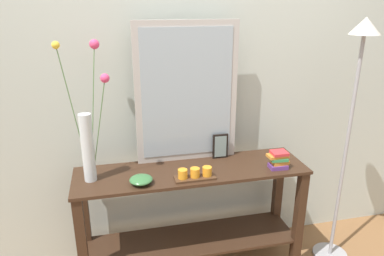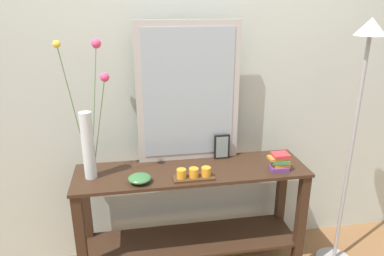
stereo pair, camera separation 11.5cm
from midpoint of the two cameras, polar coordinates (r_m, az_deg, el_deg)
wall_back at (r=2.37m, az=0.07°, el=9.72°), size 6.40×0.08×2.70m
console_table at (r=2.39m, az=1.41°, el=-12.71°), size 1.45×0.40×0.76m
mirror_leaning at (r=2.25m, az=0.90°, el=5.48°), size 0.65×0.03×0.89m
tall_vase_left at (r=2.13m, az=-14.60°, el=-0.72°), size 0.27×0.24×0.80m
candle_tray at (r=2.13m, az=1.85°, el=-7.39°), size 0.24×0.09×0.07m
picture_frame_small at (r=2.38m, az=6.15°, el=-3.01°), size 0.10×0.01×0.17m
decorative_bowl at (r=2.10m, az=-6.75°, el=-7.96°), size 0.13×0.13×0.05m
book_stack at (r=2.30m, az=15.16°, el=-5.19°), size 0.13×0.10×0.11m
floor_lamp at (r=2.44m, az=26.06°, el=2.64°), size 0.24×0.24×1.67m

